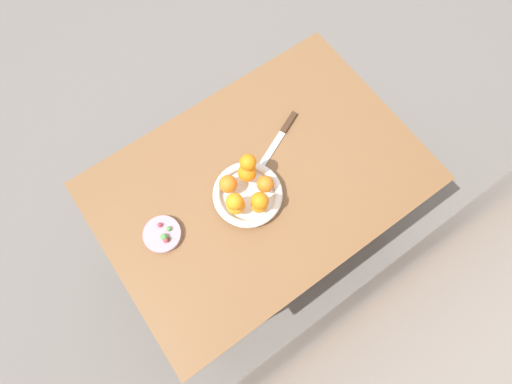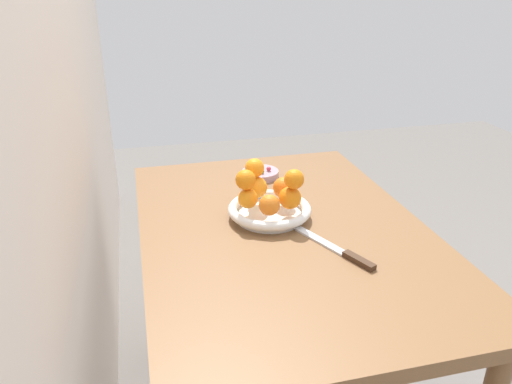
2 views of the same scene
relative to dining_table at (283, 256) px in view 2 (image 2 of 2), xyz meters
The scene contains 18 objects.
wall_back 0.81m from the dining_table, 90.00° to the left, with size 4.00×0.05×2.50m, color beige.
dining_table is the anchor object (origin of this frame).
fruit_bowl 0.13m from the dining_table, 18.65° to the left, with size 0.23×0.23×0.04m.
candy_dish 0.38m from the dining_table, ahead, with size 0.12×0.12×0.02m, color #B28C99.
orange_0 0.16m from the dining_table, 76.73° to the left, with size 0.06×0.06×0.06m, color orange.
orange_1 0.16m from the dining_table, 36.56° to the right, with size 0.06×0.06×0.06m, color orange.
orange_2 0.19m from the dining_table, 15.01° to the right, with size 0.06×0.06×0.06m, color orange.
orange_3 0.21m from the dining_table, 19.19° to the left, with size 0.06×0.06×0.06m, color orange.
orange_4 0.19m from the dining_table, 52.44° to the left, with size 0.05×0.05×0.05m, color orange.
orange_5 0.22m from the dining_table, 52.11° to the right, with size 0.05×0.05×0.05m, color orange.
orange_6 0.26m from the dining_table, 20.51° to the left, with size 0.05×0.05×0.05m, color orange.
orange_7 0.24m from the dining_table, 53.08° to the left, with size 0.06×0.06×0.06m, color orange.
candy_ball_0 0.38m from the dining_table, ahead, with size 0.02×0.02×0.02m, color #C6384C.
candy_ball_1 0.38m from the dining_table, ahead, with size 0.02×0.02×0.02m, color #472819.
candy_ball_2 0.36m from the dining_table, ahead, with size 0.02×0.02×0.02m, color #4C9947.
candy_ball_3 0.39m from the dining_table, ahead, with size 0.02×0.02×0.02m, color #4C9947.
candy_ball_4 0.39m from the dining_table, ahead, with size 0.02×0.02×0.02m, color #C6384C.
knife 0.21m from the dining_table, 148.58° to the right, with size 0.25×0.12×0.01m.
Camera 2 is at (-1.13, 0.36, 1.38)m, focal length 35.00 mm.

